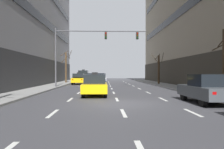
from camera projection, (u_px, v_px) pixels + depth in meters
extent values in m
plane|color=#424247|center=(119.00, 104.00, 12.80)|extent=(120.00, 120.00, 0.00)
cube|color=silver|center=(53.00, 113.00, 9.70)|extent=(0.16, 2.00, 0.01)
cube|color=silver|center=(70.00, 100.00, 14.69)|extent=(0.16, 2.00, 0.01)
cube|color=silver|center=(79.00, 93.00, 19.69)|extent=(0.16, 2.00, 0.01)
cube|color=silver|center=(84.00, 89.00, 24.69)|extent=(0.16, 2.00, 0.01)
cube|color=silver|center=(87.00, 86.00, 29.68)|extent=(0.16, 2.00, 0.01)
cube|color=silver|center=(90.00, 84.00, 34.68)|extent=(0.16, 2.00, 0.01)
cube|color=silver|center=(92.00, 83.00, 39.68)|extent=(0.16, 2.00, 0.01)
cube|color=silver|center=(93.00, 82.00, 44.67)|extent=(0.16, 2.00, 0.01)
cube|color=silver|center=(123.00, 113.00, 9.80)|extent=(0.16, 2.00, 0.01)
cube|color=silver|center=(117.00, 99.00, 14.80)|extent=(0.16, 2.00, 0.01)
cube|color=silver|center=(114.00, 93.00, 19.80)|extent=(0.16, 2.00, 0.01)
cube|color=silver|center=(112.00, 89.00, 24.79)|extent=(0.16, 2.00, 0.01)
cube|color=silver|center=(110.00, 86.00, 29.79)|extent=(0.16, 2.00, 0.01)
cube|color=silver|center=(110.00, 84.00, 34.79)|extent=(0.16, 2.00, 0.01)
cube|color=silver|center=(109.00, 83.00, 39.78)|extent=(0.16, 2.00, 0.01)
cube|color=silver|center=(108.00, 82.00, 44.78)|extent=(0.16, 2.00, 0.01)
cube|color=silver|center=(193.00, 112.00, 9.91)|extent=(0.16, 2.00, 0.01)
cube|color=silver|center=(163.00, 99.00, 14.91)|extent=(0.16, 2.00, 0.01)
cube|color=silver|center=(148.00, 93.00, 19.90)|extent=(0.16, 2.00, 0.01)
cube|color=silver|center=(139.00, 89.00, 24.90)|extent=(0.16, 2.00, 0.01)
cube|color=silver|center=(133.00, 86.00, 29.90)|extent=(0.16, 2.00, 0.01)
cube|color=silver|center=(129.00, 84.00, 34.89)|extent=(0.16, 2.00, 0.01)
cube|color=silver|center=(126.00, 83.00, 39.89)|extent=(0.16, 2.00, 0.01)
cube|color=silver|center=(124.00, 82.00, 44.89)|extent=(0.16, 2.00, 0.01)
cylinder|color=black|center=(86.00, 90.00, 18.43)|extent=(0.22, 0.65, 0.65)
cylinder|color=black|center=(105.00, 90.00, 18.50)|extent=(0.22, 0.65, 0.65)
cylinder|color=black|center=(83.00, 93.00, 15.79)|extent=(0.22, 0.65, 0.65)
cylinder|color=black|center=(105.00, 93.00, 15.86)|extent=(0.22, 0.65, 0.65)
cube|color=yellow|center=(95.00, 87.00, 17.14)|extent=(1.85, 4.32, 0.63)
cube|color=black|center=(95.00, 79.00, 16.94)|extent=(1.58, 1.87, 0.66)
cube|color=white|center=(88.00, 85.00, 19.22)|extent=(0.20, 0.08, 0.14)
cube|color=red|center=(84.00, 88.00, 15.00)|extent=(0.20, 0.08, 0.14)
cube|color=white|center=(103.00, 85.00, 19.28)|extent=(0.20, 0.08, 0.14)
cube|color=red|center=(103.00, 88.00, 15.06)|extent=(0.20, 0.08, 0.14)
cube|color=black|center=(95.00, 73.00, 16.94)|extent=(0.43, 0.20, 0.18)
cylinder|color=black|center=(80.00, 80.00, 42.02)|extent=(0.23, 0.67, 0.67)
cylinder|color=black|center=(88.00, 80.00, 42.08)|extent=(0.23, 0.67, 0.67)
cylinder|color=black|center=(78.00, 81.00, 39.27)|extent=(0.23, 0.67, 0.67)
cylinder|color=black|center=(87.00, 81.00, 39.33)|extent=(0.23, 0.67, 0.67)
cube|color=yellow|center=(83.00, 78.00, 40.67)|extent=(1.89, 4.49, 0.92)
cube|color=black|center=(83.00, 73.00, 40.67)|extent=(1.64, 2.65, 0.92)
cube|color=white|center=(81.00, 77.00, 42.85)|extent=(0.20, 0.08, 0.14)
cube|color=red|center=(78.00, 77.00, 38.45)|extent=(0.20, 0.08, 0.14)
cube|color=white|center=(88.00, 77.00, 42.90)|extent=(0.20, 0.08, 0.14)
cube|color=red|center=(86.00, 77.00, 38.50)|extent=(0.20, 0.08, 0.14)
cube|color=black|center=(83.00, 70.00, 40.66)|extent=(0.45, 0.20, 0.18)
cylinder|color=black|center=(97.00, 81.00, 41.28)|extent=(0.23, 0.67, 0.66)
cylinder|color=black|center=(105.00, 81.00, 41.35)|extent=(0.23, 0.67, 0.66)
cylinder|color=black|center=(96.00, 81.00, 38.57)|extent=(0.23, 0.67, 0.66)
cylinder|color=black|center=(106.00, 81.00, 38.65)|extent=(0.23, 0.67, 0.66)
cube|color=#B7BABF|center=(101.00, 79.00, 39.96)|extent=(1.90, 4.44, 0.64)
cube|color=black|center=(101.00, 75.00, 39.75)|extent=(1.63, 1.93, 0.68)
cube|color=white|center=(97.00, 78.00, 42.10)|extent=(0.20, 0.08, 0.14)
cube|color=red|center=(97.00, 79.00, 37.76)|extent=(0.20, 0.08, 0.14)
cube|color=white|center=(104.00, 78.00, 42.16)|extent=(0.20, 0.08, 0.14)
cube|color=red|center=(105.00, 79.00, 37.82)|extent=(0.20, 0.08, 0.14)
cylinder|color=black|center=(89.00, 86.00, 24.52)|extent=(0.24, 0.69, 0.69)
cylinder|color=black|center=(105.00, 86.00, 24.56)|extent=(0.24, 0.69, 0.69)
cylinder|color=black|center=(87.00, 87.00, 21.72)|extent=(0.24, 0.69, 0.69)
cylinder|color=black|center=(104.00, 87.00, 21.75)|extent=(0.24, 0.69, 0.69)
cube|color=navy|center=(96.00, 83.00, 23.14)|extent=(1.97, 4.60, 0.67)
cube|color=black|center=(96.00, 77.00, 22.92)|extent=(1.69, 1.99, 0.71)
cube|color=white|center=(91.00, 81.00, 25.36)|extent=(0.21, 0.09, 0.15)
cube|color=red|center=(88.00, 83.00, 20.87)|extent=(0.21, 0.09, 0.15)
cube|color=white|center=(103.00, 81.00, 25.40)|extent=(0.21, 0.09, 0.15)
cube|color=red|center=(103.00, 83.00, 20.90)|extent=(0.21, 0.09, 0.15)
cylinder|color=black|center=(74.00, 82.00, 35.60)|extent=(0.24, 0.67, 0.66)
cylinder|color=black|center=(84.00, 82.00, 35.70)|extent=(0.24, 0.67, 0.66)
cylinder|color=black|center=(72.00, 83.00, 32.91)|extent=(0.24, 0.67, 0.66)
cylinder|color=black|center=(83.00, 83.00, 33.00)|extent=(0.24, 0.67, 0.66)
cube|color=yellow|center=(79.00, 80.00, 34.30)|extent=(1.95, 4.44, 0.64)
cube|color=black|center=(78.00, 76.00, 34.09)|extent=(1.65, 1.94, 0.68)
cube|color=white|center=(76.00, 79.00, 36.42)|extent=(0.20, 0.08, 0.14)
cube|color=red|center=(73.00, 80.00, 32.10)|extent=(0.20, 0.08, 0.14)
cube|color=white|center=(84.00, 79.00, 36.49)|extent=(0.20, 0.08, 0.14)
cube|color=red|center=(82.00, 80.00, 32.18)|extent=(0.20, 0.08, 0.14)
cube|color=black|center=(78.00, 73.00, 34.09)|extent=(0.44, 0.21, 0.18)
cylinder|color=black|center=(184.00, 95.00, 14.34)|extent=(0.23, 0.67, 0.67)
cylinder|color=black|center=(208.00, 95.00, 14.42)|extent=(0.23, 0.67, 0.67)
cylinder|color=black|center=(203.00, 100.00, 11.61)|extent=(0.23, 0.67, 0.67)
cube|color=#474C51|center=(206.00, 92.00, 13.01)|extent=(1.93, 4.48, 0.65)
cube|color=black|center=(208.00, 80.00, 12.81)|extent=(1.65, 1.95, 0.69)
cube|color=white|center=(181.00, 87.00, 15.16)|extent=(0.20, 0.08, 0.14)
cube|color=red|center=(214.00, 93.00, 10.80)|extent=(0.20, 0.08, 0.14)
cube|color=white|center=(200.00, 87.00, 15.23)|extent=(0.20, 0.08, 0.14)
cylinder|color=#4C4C51|center=(56.00, 57.00, 26.38)|extent=(0.18, 0.18, 6.87)
cylinder|color=#4C4C51|center=(101.00, 31.00, 26.54)|extent=(10.66, 0.12, 0.12)
cube|color=black|center=(106.00, 36.00, 26.57)|extent=(0.28, 0.24, 0.84)
sphere|color=red|center=(106.00, 33.00, 26.42)|extent=(0.17, 0.17, 0.17)
sphere|color=#523505|center=(106.00, 35.00, 26.43)|extent=(0.17, 0.17, 0.17)
sphere|color=#073E10|center=(106.00, 38.00, 26.43)|extent=(0.17, 0.17, 0.17)
cube|color=black|center=(137.00, 36.00, 26.70)|extent=(0.28, 0.24, 0.84)
sphere|color=red|center=(137.00, 33.00, 26.55)|extent=(0.17, 0.17, 0.17)
sphere|color=#523505|center=(137.00, 36.00, 26.56)|extent=(0.17, 0.17, 0.17)
sphere|color=#073E10|center=(137.00, 38.00, 26.56)|extent=(0.17, 0.17, 0.17)
cylinder|color=#4C3823|center=(159.00, 69.00, 33.27)|extent=(0.30, 0.30, 4.21)
cylinder|color=#42301E|center=(155.00, 59.00, 32.84)|extent=(0.88, 1.40, 1.58)
cylinder|color=#42301E|center=(157.00, 57.00, 33.67)|extent=(0.89, 0.27, 0.98)
cylinder|color=#42301E|center=(162.00, 58.00, 33.31)|extent=(0.14, 1.18, 1.46)
cylinder|color=#4C3823|center=(66.00, 68.00, 37.76)|extent=(0.29, 0.29, 5.00)
cylinder|color=#42301E|center=(64.00, 60.00, 38.21)|extent=(1.02, 0.76, 1.22)
cylinder|color=#42301E|center=(70.00, 54.00, 38.11)|extent=(0.78, 1.36, 1.25)
cylinder|color=#42301E|center=(69.00, 56.00, 37.69)|extent=(0.22, 1.08, 1.01)
cylinder|color=#42301E|center=(64.00, 53.00, 38.39)|extent=(1.39, 0.81, 1.07)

